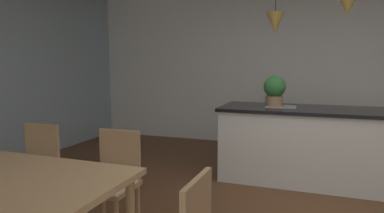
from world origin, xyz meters
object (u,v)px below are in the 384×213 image
(chair_far_left, at_px, (33,169))
(potted_plant_on_island, at_px, (275,90))
(chair_far_right, at_px, (112,180))
(kitchen_island, at_px, (305,144))

(chair_far_left, relative_size, potted_plant_on_island, 2.28)
(chair_far_right, bearing_deg, potted_plant_on_island, 60.72)
(kitchen_island, bearing_deg, chair_far_left, -139.98)
(potted_plant_on_island, bearing_deg, chair_far_left, -134.88)
(chair_far_right, xyz_separation_m, potted_plant_on_island, (1.08, 1.93, 0.63))
(kitchen_island, relative_size, potted_plant_on_island, 5.30)
(potted_plant_on_island, bearing_deg, kitchen_island, -0.00)
(chair_far_right, xyz_separation_m, kitchen_island, (1.46, 1.93, -0.01))
(kitchen_island, bearing_deg, potted_plant_on_island, 180.00)
(chair_far_left, height_order, chair_far_right, same)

